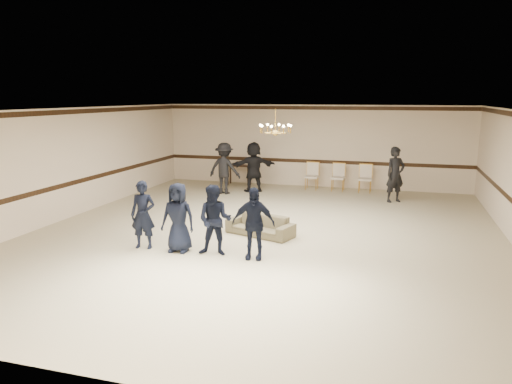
% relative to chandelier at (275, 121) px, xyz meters
% --- Properties ---
extents(room, '(12.01, 14.01, 3.21)m').
position_rel_chandelier_xyz_m(room, '(0.00, -1.00, -1.28)').
color(room, '#C1B694').
rests_on(room, ground).
extents(chair_rail, '(12.00, 0.02, 0.14)m').
position_rel_chandelier_xyz_m(chair_rail, '(0.00, 5.99, -1.88)').
color(chair_rail, black).
rests_on(chair_rail, wall_back).
extents(crown_molding, '(12.00, 0.02, 0.14)m').
position_rel_chandelier_xyz_m(crown_molding, '(0.00, 5.99, 0.21)').
color(crown_molding, black).
rests_on(crown_molding, wall_back).
extents(chandelier, '(0.94, 0.94, 0.89)m').
position_rel_chandelier_xyz_m(chandelier, '(0.00, 0.00, 0.00)').
color(chandelier, '#B48D39').
rests_on(chandelier, ceiling).
extents(boy_a, '(0.64, 0.47, 1.61)m').
position_rel_chandelier_xyz_m(boy_a, '(-2.43, -3.00, -2.07)').
color(boy_a, black).
rests_on(boy_a, floor).
extents(boy_b, '(0.81, 0.54, 1.61)m').
position_rel_chandelier_xyz_m(boy_b, '(-1.53, -3.00, -2.07)').
color(boy_b, black).
rests_on(boy_b, floor).
extents(boy_c, '(0.85, 0.70, 1.61)m').
position_rel_chandelier_xyz_m(boy_c, '(-0.63, -3.00, -2.07)').
color(boy_c, black).
rests_on(boy_c, floor).
extents(boy_d, '(0.98, 0.50, 1.61)m').
position_rel_chandelier_xyz_m(boy_d, '(0.27, -3.00, -2.07)').
color(boy_d, black).
rests_on(boy_d, floor).
extents(settee, '(1.90, 1.21, 0.52)m').
position_rel_chandelier_xyz_m(settee, '(-0.08, -1.20, -2.62)').
color(settee, brown).
rests_on(settee, floor).
extents(adult_left, '(1.28, 0.82, 1.87)m').
position_rel_chandelier_xyz_m(adult_left, '(-2.81, 3.60, -1.94)').
color(adult_left, black).
rests_on(adult_left, floor).
extents(adult_mid, '(1.78, 1.34, 1.87)m').
position_rel_chandelier_xyz_m(adult_mid, '(-1.91, 4.30, -1.94)').
color(adult_mid, black).
rests_on(adult_mid, floor).
extents(adult_right, '(0.82, 0.76, 1.87)m').
position_rel_chandelier_xyz_m(adult_right, '(3.19, 3.90, -1.94)').
color(adult_right, black).
rests_on(adult_right, floor).
extents(banquet_chair_left, '(0.50, 0.50, 1.02)m').
position_rel_chandelier_xyz_m(banquet_chair_left, '(0.12, 5.30, -2.37)').
color(banquet_chair_left, beige).
rests_on(banquet_chair_left, floor).
extents(banquet_chair_mid, '(0.53, 0.53, 1.02)m').
position_rel_chandelier_xyz_m(banquet_chair_mid, '(1.12, 5.30, -2.37)').
color(banquet_chair_mid, beige).
rests_on(banquet_chair_mid, floor).
extents(banquet_chair_right, '(0.51, 0.51, 1.02)m').
position_rel_chandelier_xyz_m(banquet_chair_right, '(2.12, 5.30, -2.37)').
color(banquet_chair_right, beige).
rests_on(banquet_chair_right, floor).
extents(console_table, '(0.99, 0.46, 0.81)m').
position_rel_chandelier_xyz_m(console_table, '(-2.88, 5.50, -2.47)').
color(console_table, black).
rests_on(console_table, floor).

